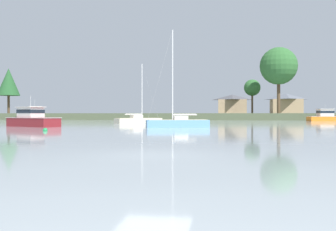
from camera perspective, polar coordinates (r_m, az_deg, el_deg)
ground_plane at (r=14.11m, az=-1.99°, el=-5.58°), size 486.47×486.47×0.00m
far_shore_bank at (r=109.72m, az=7.36°, el=-0.09°), size 218.91×42.25×1.56m
sailboat_cream at (r=60.04m, az=-4.21°, el=-0.91°), size 6.61×6.28×9.44m
sailboat_skyblue at (r=41.97m, az=1.37°, el=-1.40°), size 6.76×3.64×10.73m
cruiser_orange at (r=84.63m, az=21.83°, el=-0.33°), size 8.00×3.98×4.12m
cruiser_maroon at (r=47.59m, az=-19.14°, el=-0.87°), size 8.07×5.70×4.26m
cruiser_wood at (r=86.21m, az=-18.47°, el=-0.29°), size 7.69×9.75×5.27m
mooring_buoy_green at (r=34.70m, az=-17.04°, el=-2.01°), size 0.38×0.38×0.43m
shore_tree_far_right at (r=100.31m, az=11.88°, el=3.85°), size 4.00×4.00×8.26m
shore_tree_left at (r=108.57m, az=-21.71°, el=4.43°), size 5.60×5.60×11.30m
shore_tree_right_mid at (r=93.68m, az=15.44°, el=6.77°), size 8.35×8.35×14.75m
cottage_behind_trees at (r=110.82m, az=9.13°, el=1.67°), size 8.01×9.40×5.09m
cottage_hillside at (r=116.24m, az=16.40°, el=1.69°), size 8.56×9.98×5.46m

